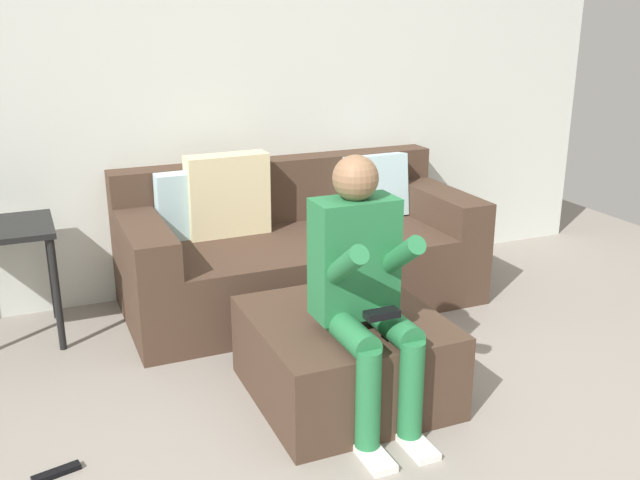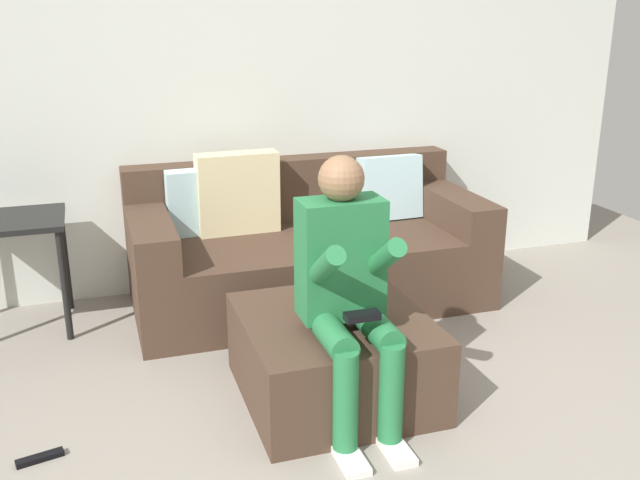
# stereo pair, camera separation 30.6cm
# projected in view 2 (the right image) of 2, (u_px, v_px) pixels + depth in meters

# --- Properties ---
(wall_back) EXTENTS (5.01, 0.10, 2.45)m
(wall_back) POSITION_uv_depth(u_px,v_px,m) (259.00, 87.00, 4.34)
(wall_back) COLOR silver
(wall_back) RESTS_ON ground_plane
(couch_sectional) EXTENTS (2.04, 0.93, 0.89)m
(couch_sectional) POSITION_uv_depth(u_px,v_px,m) (305.00, 249.00, 4.26)
(couch_sectional) COLOR #473326
(couch_sectional) RESTS_ON ground_plane
(ottoman) EXTENTS (0.80, 0.84, 0.39)m
(ottoman) POSITION_uv_depth(u_px,v_px,m) (334.00, 356.00, 3.21)
(ottoman) COLOR #473326
(ottoman) RESTS_ON ground_plane
(person_seated) EXTENTS (0.35, 0.60, 1.13)m
(person_seated) POSITION_uv_depth(u_px,v_px,m) (348.00, 283.00, 2.90)
(person_seated) COLOR #26723F
(person_seated) RESTS_ON ground_plane
(side_table) EXTENTS (0.56, 0.49, 0.63)m
(side_table) POSITION_uv_depth(u_px,v_px,m) (10.00, 237.00, 3.78)
(side_table) COLOR black
(side_table) RESTS_ON ground_plane
(remote_under_side_table) EXTENTS (0.18, 0.08, 0.02)m
(remote_under_side_table) POSITION_uv_depth(u_px,v_px,m) (40.00, 458.00, 2.80)
(remote_under_side_table) COLOR black
(remote_under_side_table) RESTS_ON ground_plane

